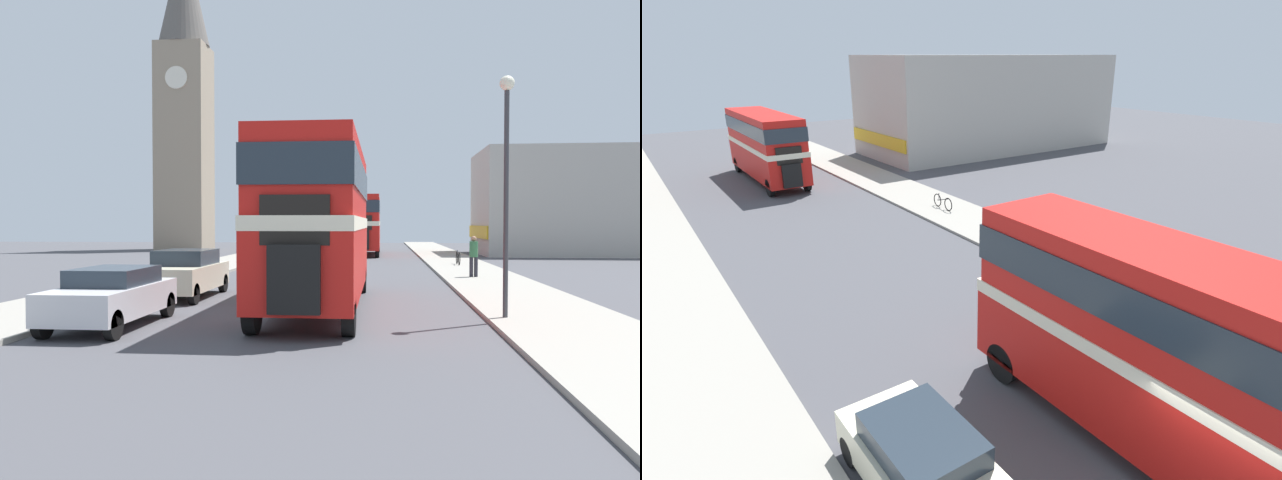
# 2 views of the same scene
# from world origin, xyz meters

# --- Properties ---
(double_decker_bus) EXTENTS (2.41, 10.46, 4.49)m
(double_decker_bus) POSITION_xyz_m (0.69, 1.24, 2.66)
(double_decker_bus) COLOR red
(double_decker_bus) RESTS_ON ground_plane
(bus_distant) EXTENTS (2.52, 10.12, 4.42)m
(bus_distant) POSITION_xyz_m (0.97, 31.30, 2.62)
(bus_distant) COLOR red
(bus_distant) RESTS_ON ground_plane
(car_parked_mid) EXTENTS (1.84, 4.31, 1.55)m
(car_parked_mid) POSITION_xyz_m (-3.93, 3.40, 0.80)
(car_parked_mid) COLOR beige
(car_parked_mid) RESTS_ON ground_plane
(pedestrian_walking) EXTENTS (0.35, 0.35, 1.75)m
(pedestrian_walking) POSITION_xyz_m (6.33, 10.86, 1.11)
(pedestrian_walking) COLOR #282833
(pedestrian_walking) RESTS_ON sidewalk_right
(bicycle_on_pavement) EXTENTS (0.05, 1.76, 0.78)m
(bicycle_on_pavement) POSITION_xyz_m (6.62, 18.85, 0.48)
(bicycle_on_pavement) COLOR black
(bicycle_on_pavement) RESTS_ON sidewalk_right
(shop_building_block) EXTENTS (21.94, 9.19, 7.91)m
(shop_building_block) POSITION_xyz_m (20.73, 32.72, 3.95)
(shop_building_block) COLOR #B2ADA3
(shop_building_block) RESTS_ON ground_plane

